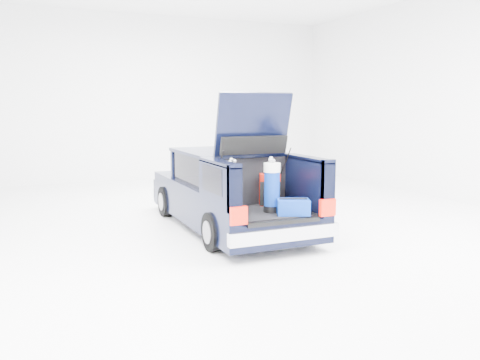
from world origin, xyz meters
name	(u,v)px	position (x,y,z in m)	size (l,w,h in m)	color
ground	(229,228)	(0.00, 0.00, 0.00)	(14.00, 14.00, 0.00)	white
car	(227,191)	(0.00, 0.11, 0.67)	(1.87, 4.65, 2.47)	black
red_suitcase	(270,190)	(0.29, -1.09, 0.86)	(0.39, 0.33, 0.56)	#800C04
black_golf_bag	(232,187)	(-0.47, -1.28, 0.98)	(0.27, 0.28, 0.83)	black
blue_golf_bag	(272,187)	(0.07, -1.59, 1.00)	(0.34, 0.34, 0.88)	black
blue_duffel	(293,207)	(0.29, -1.90, 0.72)	(0.58, 0.49, 0.26)	navy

